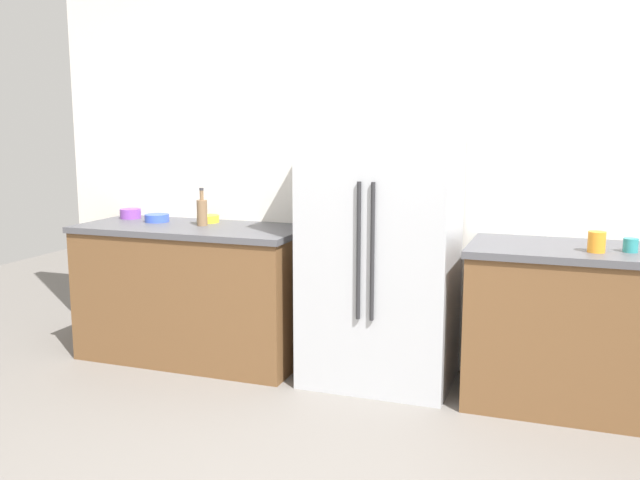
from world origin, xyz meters
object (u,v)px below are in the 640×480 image
object	(u,v)px
bottle_a	(202,212)
bowl_a	(208,219)
cup_b	(597,242)
refrigerator	(381,242)
bowl_b	(157,218)
bowl_c	(130,214)
cup_c	(631,245)

from	to	relation	value
bottle_a	bowl_a	world-z (taller)	bottle_a
bottle_a	cup_b	bearing A→B (deg)	-3.56
refrigerator	cup_b	bearing A→B (deg)	-6.05
bowl_b	cup_b	bearing A→B (deg)	-4.28
bottle_a	bowl_b	distance (m)	0.40
bowl_a	bowl_c	world-z (taller)	bowl_c
bowl_a	bowl_c	size ratio (longest dim) A/B	1.04
bowl_b	bowl_a	bearing A→B (deg)	14.17
cup_b	bowl_b	bearing A→B (deg)	175.72
refrigerator	bowl_a	size ratio (longest dim) A/B	11.43
refrigerator	cup_b	size ratio (longest dim) A/B	15.77
cup_b	bowl_c	bearing A→B (deg)	174.50
refrigerator	bowl_c	world-z (taller)	refrigerator
bowl_c	bottle_a	bearing A→B (deg)	-12.43
bowl_c	bowl_b	bearing A→B (deg)	-17.46
cup_c	cup_b	bearing A→B (deg)	-159.43
bowl_b	bottle_a	bearing A→B (deg)	-8.73
refrigerator	bowl_c	bearing A→B (deg)	174.85
cup_b	bottle_a	bearing A→B (deg)	176.44
refrigerator	bowl_b	xyz separation A→B (m)	(-1.61, 0.08, 0.06)
bottle_a	bowl_b	xyz separation A→B (m)	(-0.39, 0.06, -0.07)
refrigerator	cup_b	world-z (taller)	refrigerator
refrigerator	cup_c	xyz separation A→B (m)	(1.37, -0.06, 0.07)
cup_b	refrigerator	bearing A→B (deg)	173.95
bottle_a	bowl_c	xyz separation A→B (m)	(-0.66, 0.15, -0.06)
bottle_a	cup_b	xyz separation A→B (m)	(2.42, -0.15, -0.04)
cup_c	bowl_c	bearing A→B (deg)	175.90
refrigerator	cup_c	size ratio (longest dim) A/B	22.76
bottle_a	bowl_c	size ratio (longest dim) A/B	1.72
refrigerator	cup_b	xyz separation A→B (m)	(1.20, -0.13, 0.09)
bottle_a	bowl_a	xyz separation A→B (m)	(-0.04, 0.15, -0.07)
refrigerator	bottle_a	distance (m)	1.23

